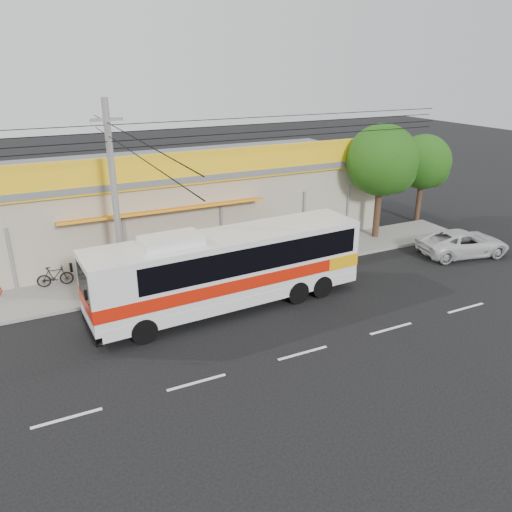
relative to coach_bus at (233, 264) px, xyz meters
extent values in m
plane|color=black|center=(0.74, -2.00, -1.91)|extent=(120.00, 120.00, 0.00)
cube|color=gray|center=(0.74, 4.00, -1.84)|extent=(30.00, 3.20, 0.15)
cube|color=#ACA08A|center=(0.74, 9.60, 0.19)|extent=(22.00, 8.00, 4.20)
cube|color=#53555B|center=(0.74, 9.60, 2.44)|extent=(22.60, 8.60, 0.30)
cube|color=yellow|center=(0.74, 5.48, 2.99)|extent=(22.00, 0.24, 1.60)
cube|color=#B30918|center=(-1.26, 5.45, 2.99)|extent=(9.00, 0.10, 1.20)
cube|color=#126717|center=(7.24, 5.45, 2.99)|extent=(2.40, 0.10, 1.10)
cube|color=navy|center=(9.94, 5.45, 2.99)|extent=(2.20, 0.10, 1.10)
cube|color=orange|center=(-1.26, 5.30, 1.09)|extent=(10.00, 1.20, 0.37)
cube|color=silver|center=(-0.18, -0.01, -0.08)|extent=(11.68, 3.04, 2.79)
cube|color=red|center=(-0.18, -0.01, -0.42)|extent=(11.72, 3.08, 0.53)
cube|color=orange|center=(4.82, 0.26, -0.42)|extent=(1.67, 2.55, 0.58)
cube|color=black|center=(0.49, 0.03, 0.54)|extent=(9.75, 2.97, 1.06)
cube|color=black|center=(-5.88, -0.32, 0.35)|extent=(0.27, 2.12, 1.45)
cube|color=silver|center=(-2.59, -0.14, 1.49)|extent=(2.38, 1.47, 0.35)
cylinder|color=black|center=(-4.16, -1.32, -1.41)|extent=(1.02, 0.36, 1.00)
cylinder|color=black|center=(-4.28, 0.86, -1.41)|extent=(1.02, 0.36, 1.00)
cylinder|color=black|center=(3.82, -0.88, -1.41)|extent=(1.02, 0.36, 1.00)
cylinder|color=black|center=(3.70, 1.29, -1.41)|extent=(1.02, 0.36, 1.00)
imported|color=black|center=(-6.63, 5.10, -1.29)|extent=(1.61, 0.59, 0.95)
imported|color=silver|center=(13.44, 0.15, -1.24)|extent=(5.20, 3.14, 1.35)
cylinder|color=slate|center=(-3.93, 3.20, 2.30)|extent=(0.27, 0.27, 8.43)
cube|color=slate|center=(-3.93, 3.20, 5.67)|extent=(1.26, 0.13, 0.13)
cylinder|color=#362115|center=(10.91, 4.31, -0.24)|extent=(0.38, 0.38, 3.35)
sphere|color=#15400D|center=(10.91, 4.31, 2.69)|extent=(3.98, 3.98, 3.98)
sphere|color=#15400D|center=(11.54, 3.99, 2.07)|extent=(2.51, 2.51, 2.51)
cylinder|color=#362115|center=(15.42, 5.77, -0.50)|extent=(0.32, 0.32, 2.83)
sphere|color=#15400D|center=(15.42, 5.77, 1.98)|extent=(3.36, 3.36, 3.36)
sphere|color=#15400D|center=(15.95, 5.50, 1.45)|extent=(2.12, 2.12, 2.12)
camera|label=1|loc=(-7.44, -17.55, 7.83)|focal=35.00mm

